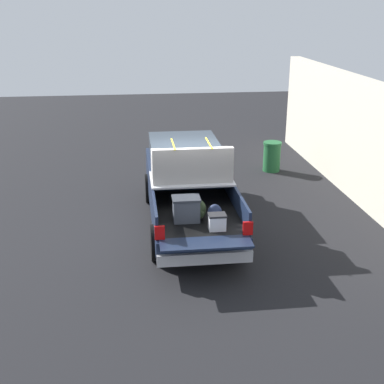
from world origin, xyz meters
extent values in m
plane|color=black|center=(0.00, 0.00, 0.00)|extent=(40.00, 40.00, 0.00)
cube|color=#162138|center=(0.00, 0.00, 0.61)|extent=(5.50, 1.92, 0.47)
cube|color=black|center=(-1.20, 0.00, 0.87)|extent=(2.80, 1.80, 0.04)
cube|color=#162138|center=(-1.20, 0.93, 1.10)|extent=(2.80, 0.06, 0.50)
cube|color=#162138|center=(-1.20, -0.93, 1.10)|extent=(2.80, 0.06, 0.50)
cube|color=#162138|center=(0.17, 0.00, 1.10)|extent=(0.06, 1.80, 0.50)
cube|color=#162138|center=(-2.88, 0.00, 0.87)|extent=(0.55, 1.80, 0.04)
cube|color=#B2B2B7|center=(-0.43, 0.00, 1.37)|extent=(1.25, 1.92, 0.04)
cube|color=#162138|center=(1.35, 0.00, 1.10)|extent=(2.30, 1.92, 0.50)
cube|color=#2D3842|center=(1.25, 0.00, 1.62)|extent=(1.94, 1.76, 0.54)
cube|color=#162138|center=(2.70, 0.00, 1.04)|extent=(0.40, 1.82, 0.38)
cube|color=#B2B2B7|center=(-2.72, 0.00, 0.50)|extent=(0.24, 1.92, 0.24)
cube|color=red|center=(-2.62, 0.88, 1.03)|extent=(0.06, 0.20, 0.28)
cube|color=red|center=(-2.62, -0.88, 1.03)|extent=(0.06, 0.20, 0.28)
cylinder|color=black|center=(1.75, 0.88, 0.40)|extent=(0.80, 0.30, 0.80)
cylinder|color=black|center=(1.75, -0.88, 0.40)|extent=(0.80, 0.30, 0.80)
cylinder|color=black|center=(-1.75, 0.88, 0.40)|extent=(0.80, 0.30, 0.80)
cylinder|color=black|center=(-1.75, -0.88, 0.40)|extent=(0.80, 0.30, 0.80)
cube|color=#474C56|center=(-1.76, 0.26, 1.13)|extent=(0.40, 0.55, 0.48)
cube|color=#31353C|center=(-1.76, 0.26, 1.39)|extent=(0.44, 0.59, 0.05)
ellipsoid|color=#384728|center=(-1.72, -0.01, 1.11)|extent=(0.20, 0.31, 0.43)
ellipsoid|color=#384728|center=(-1.83, -0.01, 1.04)|extent=(0.09, 0.22, 0.19)
ellipsoid|color=#283351|center=(-1.93, -0.32, 1.09)|extent=(0.20, 0.31, 0.41)
ellipsoid|color=#283351|center=(-2.04, -0.32, 1.03)|extent=(0.09, 0.22, 0.18)
cube|color=white|center=(-2.30, -0.31, 1.04)|extent=(0.26, 0.34, 0.30)
cube|color=#262628|center=(-2.30, -0.31, 1.21)|extent=(0.28, 0.36, 0.04)
cube|color=#9E9993|center=(-0.43, 0.00, 1.60)|extent=(0.91, 1.83, 0.42)
cube|color=#9E9993|center=(-0.80, 0.00, 2.01)|extent=(0.16, 1.83, 0.40)
cube|color=#9E9993|center=(-0.38, 0.82, 1.92)|extent=(0.67, 0.20, 0.22)
cube|color=#9E9993|center=(-0.38, -0.82, 1.92)|extent=(0.67, 0.20, 0.22)
cube|color=yellow|center=(-0.43, 0.41, 2.22)|extent=(1.01, 0.03, 0.02)
cube|color=yellow|center=(-0.43, -0.41, 2.22)|extent=(1.01, 0.03, 0.02)
cube|color=beige|center=(1.79, -4.96, 1.68)|extent=(11.86, 0.36, 3.35)
cylinder|color=#1E592D|center=(4.09, -3.22, 0.45)|extent=(0.56, 0.56, 0.90)
cylinder|color=#1E592D|center=(4.09, -3.22, 0.94)|extent=(0.60, 0.60, 0.08)
camera|label=1|loc=(-11.75, 1.34, 5.24)|focal=47.98mm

